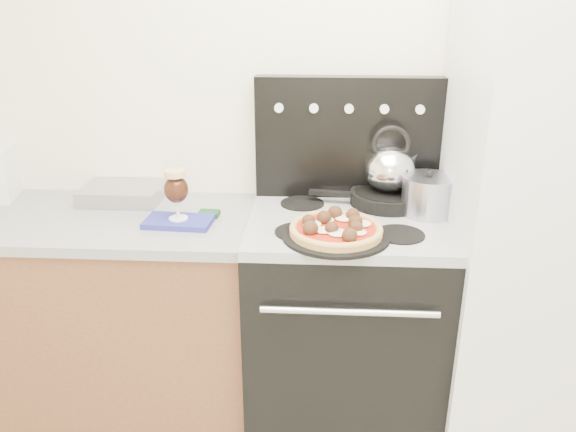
# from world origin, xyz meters

# --- Properties ---
(room_shell) EXTENTS (3.52, 3.01, 2.52)m
(room_shell) POSITION_xyz_m (0.00, 0.29, 1.25)
(room_shell) COLOR beige
(room_shell) RESTS_ON ground
(base_cabinet) EXTENTS (1.45, 0.60, 0.86)m
(base_cabinet) POSITION_xyz_m (-1.02, 1.20, 0.43)
(base_cabinet) COLOR brown
(base_cabinet) RESTS_ON ground
(countertop) EXTENTS (1.48, 0.63, 0.04)m
(countertop) POSITION_xyz_m (-1.02, 1.20, 0.88)
(countertop) COLOR #96969A
(countertop) RESTS_ON base_cabinet
(stove_body) EXTENTS (0.76, 0.65, 0.88)m
(stove_body) POSITION_xyz_m (0.08, 1.18, 0.44)
(stove_body) COLOR black
(stove_body) RESTS_ON ground
(cooktop) EXTENTS (0.76, 0.65, 0.04)m
(cooktop) POSITION_xyz_m (0.08, 1.18, 0.90)
(cooktop) COLOR #ADADB2
(cooktop) RESTS_ON stove_body
(backguard) EXTENTS (0.76, 0.08, 0.50)m
(backguard) POSITION_xyz_m (0.08, 1.45, 1.17)
(backguard) COLOR black
(backguard) RESTS_ON cooktop
(fridge) EXTENTS (0.64, 0.68, 1.90)m
(fridge) POSITION_xyz_m (0.78, 1.15, 0.95)
(fridge) COLOR silver
(fridge) RESTS_ON ground
(foil_sheet) EXTENTS (0.33, 0.24, 0.07)m
(foil_sheet) POSITION_xyz_m (-0.87, 1.38, 0.93)
(foil_sheet) COLOR silver
(foil_sheet) RESTS_ON countertop
(oven_mitt) EXTENTS (0.26, 0.16, 0.02)m
(oven_mitt) POSITION_xyz_m (-0.57, 1.13, 0.91)
(oven_mitt) COLOR #2A2F97
(oven_mitt) RESTS_ON countertop
(beer_glass) EXTENTS (0.12, 0.12, 0.20)m
(beer_glass) POSITION_xyz_m (-0.57, 1.13, 1.02)
(beer_glass) COLOR black
(beer_glass) RESTS_ON oven_mitt
(pizza_pan) EXTENTS (0.41, 0.41, 0.01)m
(pizza_pan) POSITION_xyz_m (0.03, 1.00, 0.93)
(pizza_pan) COLOR black
(pizza_pan) RESTS_ON cooktop
(pizza) EXTENTS (0.40, 0.40, 0.05)m
(pizza) POSITION_xyz_m (0.03, 1.00, 0.96)
(pizza) COLOR tan
(pizza) RESTS_ON pizza_pan
(skillet) EXTENTS (0.35, 0.35, 0.05)m
(skillet) POSITION_xyz_m (0.25, 1.35, 0.95)
(skillet) COLOR black
(skillet) RESTS_ON cooktop
(tea_kettle) EXTENTS (0.25, 0.25, 0.23)m
(tea_kettle) POSITION_xyz_m (0.25, 1.35, 1.09)
(tea_kettle) COLOR white
(tea_kettle) RESTS_ON skillet
(stock_pot) EXTENTS (0.20, 0.20, 0.14)m
(stock_pot) POSITION_xyz_m (0.39, 1.24, 0.99)
(stock_pot) COLOR #ADADC3
(stock_pot) RESTS_ON cooktop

